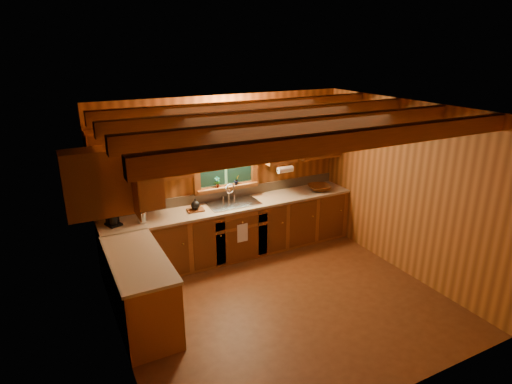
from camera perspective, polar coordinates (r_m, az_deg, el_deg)
The scene contains 20 objects.
room at distance 5.39m, azimuth 3.90°, elevation -3.00°, with size 4.20×4.20×4.20m.
ceiling_beams at distance 5.06m, azimuth 4.21°, elevation 9.56°, with size 4.20×2.54×0.18m.
base_cabinets at distance 6.61m, azimuth -5.78°, elevation -6.96°, with size 4.20×2.22×0.86m.
countertop at distance 6.43m, azimuth -5.82°, elevation -3.32°, with size 4.20×2.24×0.04m.
backsplash at distance 7.08m, azimuth -4.02°, elevation -0.25°, with size 4.20×0.02×0.16m, color #9C8869.
dishwasher_panel at distance 5.84m, azimuth -12.61°, elevation -11.11°, with size 0.02×0.60×0.80m, color white.
upper_cabinets at distance 6.22m, azimuth -7.30°, elevation 5.17°, with size 4.19×1.77×0.78m.
window at distance 6.90m, azimuth -4.07°, elevation 4.01°, with size 1.12×0.08×1.00m.
window_sill at distance 6.98m, azimuth -3.84°, elevation 0.68°, with size 1.06×0.14×0.04m, color brown.
wall_sconce at distance 6.65m, azimuth -3.78°, elevation 9.06°, with size 0.45×0.21×0.17m.
paper_towel_roll at distance 7.06m, azimuth 3.94°, elevation 3.03°, with size 0.11×0.11×0.27m, color white.
dish_towel at distance 6.73m, azimuth -1.82°, elevation -5.52°, with size 0.18×0.01×0.30m, color white.
sink at distance 6.88m, azimuth -3.06°, elevation -1.92°, with size 0.82×0.48×0.43m.
coffee_maker at distance 6.36m, azimuth -18.74°, elevation -2.89°, with size 0.17×0.22×0.31m.
utensil_crock at distance 6.34m, azimuth -15.11°, elevation -3.22°, with size 0.12×0.12×0.35m.
cutting_board at distance 6.63m, azimuth -8.11°, elevation -2.41°, with size 0.25×0.18×0.02m, color #5E3014.
teakettle at distance 6.60m, azimuth -8.14°, elevation -1.76°, with size 0.14×0.14×0.17m.
wicker_basket at distance 7.54m, azimuth 8.49°, elevation 0.57°, with size 0.39×0.39×0.10m, color #48230C.
potted_plant_left at distance 6.87m, azimuth -5.20°, elevation 1.32°, with size 0.10×0.07×0.18m, color #5E3014.
potted_plant_right at distance 7.00m, azimuth -2.61°, elevation 1.63°, with size 0.09×0.07×0.16m, color #5E3014.
Camera 1 is at (-2.60, -4.26, 3.34)m, focal length 29.80 mm.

